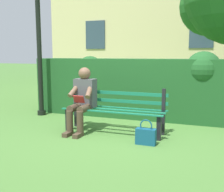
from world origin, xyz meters
TOP-DOWN VIEW (x-y plane):
  - ground at (0.00, 0.00)m, footprint 60.00×60.00m
  - park_bench at (0.00, -0.07)m, footprint 1.84×0.50m
  - person_seated at (0.57, 0.10)m, footprint 0.44×0.73m
  - hedge_backdrop at (-0.05, -1.42)m, footprint 4.70×0.87m
  - handbag at (-0.70, 0.45)m, footprint 0.31×0.13m
  - lamp_post at (2.08, -0.79)m, footprint 0.32×0.32m

SIDE VIEW (x-z plane):
  - ground at x=0.00m, z-range 0.00..0.00m
  - handbag at x=-0.70m, z-range -0.06..0.34m
  - park_bench at x=0.00m, z-range 0.00..0.81m
  - person_seated at x=0.57m, z-range 0.03..1.19m
  - hedge_backdrop at x=-0.05m, z-range -0.03..1.42m
  - lamp_post at x=2.08m, z-range 0.57..4.10m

